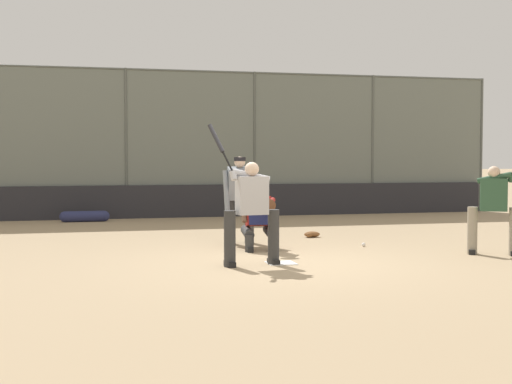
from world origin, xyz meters
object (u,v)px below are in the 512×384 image
at_px(batter_at_plate, 251,209).
at_px(batter_on_deck, 494,207).
at_px(umpire_home, 240,197).
at_px(fielding_glove_on_dirt, 312,234).
at_px(spare_bat_near_backstop, 262,220).
at_px(catcher_behind_plate, 259,216).
at_px(baseball_loose, 364,245).
at_px(equipment_bag_dugout_side, 85,216).

bearing_deg(batter_at_plate, batter_on_deck, 176.57).
relative_size(umpire_home, fielding_glove_on_dirt, 4.98).
height_order(spare_bat_near_backstop, fielding_glove_on_dirt, fielding_glove_on_dirt).
distance_m(catcher_behind_plate, fielding_glove_on_dirt, 2.38).
height_order(umpire_home, baseball_loose, umpire_home).
height_order(catcher_behind_plate, baseball_loose, catcher_behind_plate).
relative_size(batter_at_plate, fielding_glove_on_dirt, 6.47).
xyz_separation_m(catcher_behind_plate, equipment_bag_dugout_side, (2.92, -6.45, -0.47)).
bearing_deg(fielding_glove_on_dirt, batter_at_plate, 58.42).
distance_m(umpire_home, equipment_bag_dugout_side, 6.12).
height_order(batter_at_plate, batter_on_deck, batter_at_plate).
xyz_separation_m(umpire_home, equipment_bag_dugout_side, (2.81, -5.39, -0.74)).
xyz_separation_m(umpire_home, baseball_loose, (-2.09, 1.00, -0.84)).
bearing_deg(baseball_loose, fielding_glove_on_dirt, -75.44).
xyz_separation_m(umpire_home, batter_on_deck, (-3.77, 2.54, -0.07)).
bearing_deg(baseball_loose, batter_at_plate, 34.27).
relative_size(batter_at_plate, baseball_loose, 28.80).
bearing_deg(fielding_glove_on_dirt, catcher_behind_plate, 48.39).
relative_size(spare_bat_near_backstop, equipment_bag_dugout_side, 0.68).
relative_size(spare_bat_near_backstop, fielding_glove_on_dirt, 2.55).
bearing_deg(catcher_behind_plate, batter_at_plate, 75.39).
relative_size(batter_on_deck, equipment_bag_dugout_side, 1.69).
height_order(catcher_behind_plate, spare_bat_near_backstop, catcher_behind_plate).
bearing_deg(catcher_behind_plate, fielding_glove_on_dirt, -128.06).
height_order(batter_at_plate, spare_bat_near_backstop, batter_at_plate).
relative_size(catcher_behind_plate, fielding_glove_on_dirt, 3.54).
distance_m(umpire_home, batter_on_deck, 4.54).
bearing_deg(umpire_home, baseball_loose, 157.22).
xyz_separation_m(catcher_behind_plate, batter_on_deck, (-3.66, 1.48, 0.20)).
bearing_deg(batter_at_plate, baseball_loose, -151.60).
bearing_deg(equipment_bag_dugout_side, batter_at_plate, 106.33).
bearing_deg(batter_on_deck, baseball_loose, 167.37).
bearing_deg(baseball_loose, umpire_home, -25.58).
bearing_deg(equipment_bag_dugout_side, batter_on_deck, 129.69).
relative_size(spare_bat_near_backstop, baseball_loose, 11.36).
xyz_separation_m(spare_bat_near_backstop, equipment_bag_dugout_side, (4.40, -0.91, 0.10)).
distance_m(batter_at_plate, equipment_bag_dugout_side, 8.47).
distance_m(spare_bat_near_backstop, equipment_bag_dugout_side, 4.49).
distance_m(fielding_glove_on_dirt, baseball_loose, 1.73).
height_order(batter_on_deck, spare_bat_near_backstop, batter_on_deck).
bearing_deg(baseball_loose, catcher_behind_plate, 1.79).
xyz_separation_m(batter_at_plate, spare_bat_near_backstop, (-2.02, -7.19, -0.81)).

